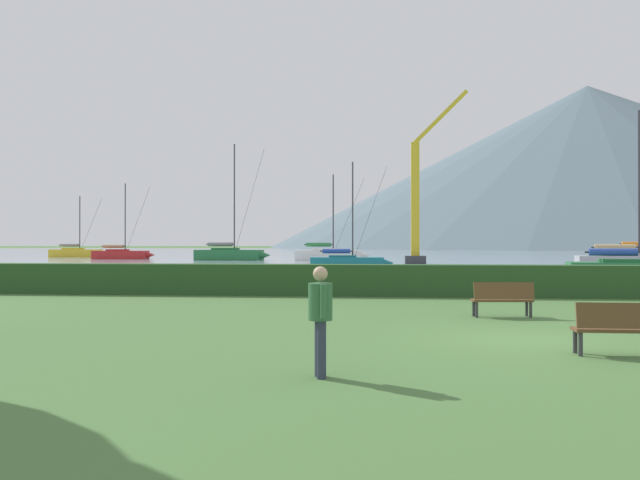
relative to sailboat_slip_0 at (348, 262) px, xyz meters
The scene contains 16 objects.
ground_plane 37.77m from the sailboat_slip_0, 81.10° to the right, with size 1000.00×1000.00×0.00m, color #477038.
harbor_water 99.86m from the sailboat_slip_0, 86.65° to the left, with size 320.00×246.00×0.00m, color #8499A8.
hedge_line 26.95m from the sailboat_slip_0, 77.48° to the right, with size 80.00×1.20×1.19m, color #284C23.
sailboat_slip_0 is the anchor object (origin of this frame).
sailboat_slip_1 20.61m from the sailboat_slip_0, ahead, with size 8.34×3.33×11.43m.
sailboat_slip_3 24.69m from the sailboat_slip_0, 98.51° to the left, with size 9.02×3.31×10.11m.
sailboat_slip_4 29.11m from the sailboat_slip_0, 122.24° to the left, with size 9.31×3.58×13.91m.
sailboat_slip_7 42.15m from the sailboat_slip_0, 136.89° to the left, with size 7.95×2.68×9.74m.
sailboat_slip_10 57.94m from the sailboat_slip_0, 136.80° to the left, with size 8.43×2.72×9.00m.
sailboat_slip_12 22.12m from the sailboat_slip_0, 43.47° to the right, with size 7.41×2.93×9.60m.
park_bench_near_path 33.69m from the sailboat_slip_0, 79.55° to the right, with size 1.65×0.64×0.95m.
park_bench_under_tree 39.70m from the sailboat_slip_0, 79.72° to the right, with size 1.56×0.48×0.95m.
person_seated_viewer 41.46m from the sailboat_slip_0, 87.24° to the right, with size 0.36×0.55×1.65m.
dock_crane 14.86m from the sailboat_slip_0, 64.35° to the left, with size 6.11×2.00×16.98m.
distant_hill_west_ridge 317.85m from the sailboat_slip_0, 75.66° to the left, with size 276.11×276.11×36.95m, color slate.
distant_hill_central_peak 298.24m from the sailboat_slip_0, 69.79° to the left, with size 311.81×311.81×79.91m, color slate.
Camera 1 is at (-2.89, -13.61, 1.99)m, focal length 36.17 mm.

